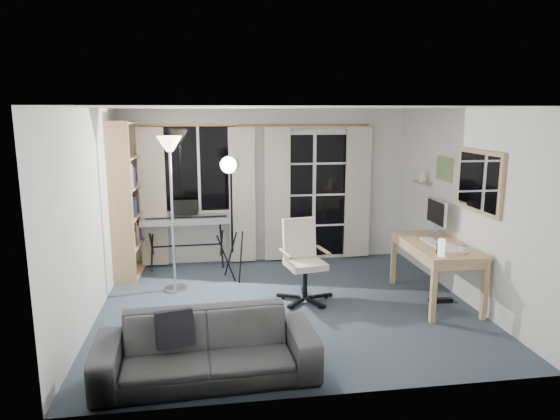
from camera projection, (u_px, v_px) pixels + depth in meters
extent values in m
cube|color=#323E4A|center=(287.00, 307.00, 6.15)|extent=(4.50, 4.00, 0.02)
cube|color=white|center=(199.00, 168.00, 7.63)|extent=(1.20, 0.06, 1.40)
cube|color=black|center=(199.00, 169.00, 7.60)|extent=(1.10, 0.02, 1.30)
cube|color=white|center=(199.00, 169.00, 7.59)|extent=(0.04, 0.03, 1.30)
cube|color=white|center=(313.00, 196.00, 7.98)|extent=(1.32, 0.06, 2.11)
cube|color=black|center=(295.00, 197.00, 7.91)|extent=(0.55, 0.02, 1.95)
cube|color=black|center=(332.00, 196.00, 8.00)|extent=(0.55, 0.02, 1.95)
cube|color=white|center=(314.00, 196.00, 7.94)|extent=(0.05, 0.04, 2.05)
cube|color=white|center=(314.00, 226.00, 8.04)|extent=(1.15, 0.03, 0.03)
cube|color=white|center=(314.00, 195.00, 7.94)|extent=(1.15, 0.03, 0.03)
cube|color=white|center=(314.00, 164.00, 7.84)|extent=(1.15, 0.03, 0.03)
cylinder|color=gold|center=(257.00, 125.00, 7.56)|extent=(3.50, 0.03, 0.03)
cube|color=beige|center=(153.00, 198.00, 7.51)|extent=(0.40, 0.07, 2.10)
cube|color=beige|center=(242.00, 195.00, 7.71)|extent=(0.40, 0.07, 2.10)
cube|color=beige|center=(277.00, 195.00, 7.79)|extent=(0.40, 0.07, 2.10)
cube|color=beige|center=(358.00, 193.00, 7.97)|extent=(0.40, 0.07, 2.10)
cube|color=tan|center=(119.00, 205.00, 6.70)|extent=(0.36, 0.05, 2.24)
cube|color=tan|center=(133.00, 193.00, 7.68)|extent=(0.36, 0.05, 2.24)
cube|color=tan|center=(115.00, 199.00, 7.17)|extent=(0.08, 1.01, 2.24)
cube|color=tan|center=(131.00, 271.00, 7.40)|extent=(0.41, 1.02, 0.03)
cube|color=tan|center=(129.00, 244.00, 7.32)|extent=(0.41, 1.02, 0.03)
cube|color=tan|center=(127.00, 216.00, 7.24)|extent=(0.41, 1.02, 0.03)
cube|color=tan|center=(126.00, 187.00, 7.15)|extent=(0.41, 1.02, 0.03)
cube|color=tan|center=(124.00, 157.00, 7.07)|extent=(0.41, 1.02, 0.03)
cube|color=tan|center=(122.00, 123.00, 6.98)|extent=(0.41, 1.02, 0.03)
cube|color=white|center=(124.00, 240.00, 6.89)|extent=(0.25, 0.08, 0.29)
cube|color=#B75E4C|center=(126.00, 241.00, 7.00)|extent=(0.25, 0.06, 0.23)
cube|color=#2C2C2C|center=(127.00, 238.00, 7.09)|extent=(0.25, 0.05, 0.26)
cube|color=#B75E4C|center=(128.00, 234.00, 7.16)|extent=(0.25, 0.05, 0.33)
cube|color=white|center=(130.00, 235.00, 7.25)|extent=(0.25, 0.07, 0.26)
cube|color=#AC6A31|center=(131.00, 233.00, 7.35)|extent=(0.25, 0.05, 0.27)
cube|color=#3A51B0|center=(132.00, 231.00, 7.44)|extent=(0.25, 0.07, 0.27)
cube|color=#B75E4C|center=(133.00, 230.00, 7.53)|extent=(0.25, 0.05, 0.26)
cube|color=#AC6A31|center=(134.00, 229.00, 7.61)|extent=(0.25, 0.07, 0.27)
cube|color=#2C2C2C|center=(135.00, 226.00, 7.71)|extent=(0.25, 0.04, 0.29)
cube|color=#3A51B0|center=(122.00, 210.00, 6.80)|extent=(0.25, 0.05, 0.31)
cube|color=#2C2C2C|center=(124.00, 209.00, 6.88)|extent=(0.25, 0.08, 0.30)
cube|color=#2C2C2C|center=(125.00, 209.00, 6.99)|extent=(0.25, 0.05, 0.26)
cube|color=#3A51B0|center=(127.00, 208.00, 7.08)|extent=(0.25, 0.05, 0.24)
cube|color=#3A51B0|center=(128.00, 206.00, 7.15)|extent=(0.25, 0.05, 0.26)
cube|color=#2C2C2C|center=(129.00, 204.00, 7.23)|extent=(0.25, 0.05, 0.31)
cube|color=#2C2C2C|center=(130.00, 205.00, 7.32)|extent=(0.25, 0.06, 0.24)
cube|color=#BB7446|center=(131.00, 203.00, 7.41)|extent=(0.25, 0.06, 0.26)
cube|color=#B75E4C|center=(132.00, 202.00, 7.50)|extent=(0.25, 0.04, 0.27)
cube|color=#2C2C2C|center=(133.00, 201.00, 7.57)|extent=(0.25, 0.04, 0.26)
cube|color=#AC6A31|center=(120.00, 178.00, 6.72)|extent=(0.25, 0.05, 0.32)
cube|color=#2C2C2C|center=(122.00, 180.00, 6.81)|extent=(0.25, 0.04, 0.24)
cube|color=white|center=(123.00, 176.00, 6.87)|extent=(0.25, 0.05, 0.33)
cube|color=white|center=(124.00, 176.00, 6.96)|extent=(0.25, 0.05, 0.31)
cube|color=#B75E4C|center=(125.00, 178.00, 7.04)|extent=(0.25, 0.05, 0.25)
cube|color=#3A51B0|center=(127.00, 177.00, 7.12)|extent=(0.25, 0.06, 0.26)
cylinder|color=#B2B2B7|center=(176.00, 288.00, 6.71)|extent=(0.40, 0.40, 0.03)
cylinder|color=#B2B2B7|center=(173.00, 219.00, 6.52)|extent=(0.04, 0.04, 1.90)
cone|color=#FFE5B2|center=(169.00, 144.00, 6.33)|extent=(0.43, 0.43, 0.20)
cylinder|color=black|center=(152.00, 247.00, 7.46)|extent=(0.05, 0.65, 0.59)
cylinder|color=black|center=(152.00, 247.00, 7.46)|extent=(0.05, 0.65, 0.59)
cylinder|color=black|center=(221.00, 244.00, 7.64)|extent=(0.05, 0.65, 0.59)
cylinder|color=black|center=(221.00, 244.00, 7.64)|extent=(0.05, 0.65, 0.59)
cylinder|color=black|center=(187.00, 245.00, 7.55)|extent=(1.03, 0.06, 0.02)
cube|color=silver|center=(186.00, 220.00, 7.47)|extent=(1.35, 0.38, 0.09)
cube|color=white|center=(186.00, 219.00, 7.39)|extent=(1.24, 0.18, 0.02)
cube|color=black|center=(186.00, 218.00, 7.42)|extent=(1.20, 0.12, 0.01)
cube|color=black|center=(186.00, 207.00, 7.54)|extent=(0.36, 0.08, 0.22)
cylinder|color=black|center=(241.00, 258.00, 7.03)|extent=(0.10, 0.27, 0.72)
cylinder|color=black|center=(230.00, 255.00, 7.16)|extent=(0.20, 0.22, 0.73)
cylinder|color=black|center=(227.00, 260.00, 6.96)|extent=(0.28, 0.09, 0.73)
cylinder|color=black|center=(232.00, 209.00, 6.91)|extent=(0.04, 0.04, 1.25)
cylinder|color=silver|center=(230.00, 164.00, 6.74)|extent=(0.27, 0.20, 0.24)
cylinder|color=white|center=(228.00, 165.00, 6.66)|extent=(0.20, 0.08, 0.21)
cube|color=black|center=(321.00, 296.00, 6.36)|extent=(0.32, 0.11, 0.04)
cylinder|color=black|center=(326.00, 297.00, 6.39)|extent=(0.06, 0.06, 0.05)
cube|color=black|center=(304.00, 292.00, 6.50)|extent=(0.09, 0.32, 0.04)
cylinder|color=black|center=(303.00, 291.00, 6.58)|extent=(0.06, 0.06, 0.05)
cube|color=black|center=(289.00, 296.00, 6.35)|extent=(0.30, 0.18, 0.04)
cylinder|color=black|center=(283.00, 297.00, 6.38)|extent=(0.06, 0.06, 0.05)
cube|color=black|center=(296.00, 303.00, 6.12)|extent=(0.25, 0.26, 0.04)
cylinder|color=black|center=(292.00, 307.00, 6.06)|extent=(0.06, 0.06, 0.05)
cube|color=black|center=(316.00, 303.00, 6.12)|extent=(0.19, 0.30, 0.04)
cylinder|color=black|center=(320.00, 307.00, 6.07)|extent=(0.06, 0.06, 0.05)
cylinder|color=black|center=(305.00, 281.00, 6.25)|extent=(0.07, 0.07, 0.39)
cube|color=white|center=(305.00, 264.00, 6.20)|extent=(0.52, 0.52, 0.08)
cube|color=white|center=(299.00, 238.00, 6.35)|extent=(0.44, 0.20, 0.51)
cube|color=black|center=(298.00, 235.00, 6.38)|extent=(0.42, 0.17, 0.47)
cylinder|color=tan|center=(286.00, 254.00, 6.11)|extent=(0.11, 0.39, 0.04)
cylinder|color=tan|center=(323.00, 250.00, 6.27)|extent=(0.11, 0.39, 0.04)
cube|color=tan|center=(437.00, 245.00, 6.22)|extent=(0.73, 1.41, 0.04)
cube|color=tan|center=(436.00, 250.00, 6.23)|extent=(0.69, 1.36, 0.10)
cube|color=tan|center=(433.00, 293.00, 5.61)|extent=(0.06, 0.06, 0.70)
cube|color=tan|center=(485.00, 290.00, 5.69)|extent=(0.06, 0.06, 0.70)
cube|color=tan|center=(393.00, 259.00, 6.89)|extent=(0.06, 0.06, 0.70)
cube|color=tan|center=(436.00, 258.00, 6.96)|extent=(0.06, 0.06, 0.70)
cube|color=silver|center=(436.00, 233.00, 6.68)|extent=(0.18, 0.12, 0.01)
cube|color=silver|center=(436.00, 224.00, 6.65)|extent=(0.04, 0.03, 0.22)
cube|color=silver|center=(437.00, 212.00, 6.62)|extent=(0.05, 0.54, 0.34)
cube|color=black|center=(435.00, 212.00, 6.62)|extent=(0.02, 0.50, 0.30)
cube|color=white|center=(431.00, 242.00, 6.25)|extent=(0.15, 0.42, 0.02)
cube|color=white|center=(438.00, 248.00, 5.96)|extent=(0.06, 0.10, 0.02)
cube|color=white|center=(446.00, 246.00, 6.07)|extent=(0.25, 0.32, 0.01)
cube|color=white|center=(451.00, 251.00, 5.88)|extent=(0.22, 0.17, 0.00)
cube|color=black|center=(439.00, 249.00, 5.74)|extent=(0.05, 0.04, 0.12)
cylinder|color=white|center=(441.00, 248.00, 5.64)|extent=(0.08, 0.08, 0.20)
cube|color=black|center=(441.00, 300.00, 6.26)|extent=(0.30, 0.09, 0.05)
imported|color=silver|center=(465.00, 249.00, 5.73)|extent=(0.12, 0.10, 0.12)
cube|color=tan|center=(480.00, 182.00, 5.83)|extent=(0.04, 0.94, 0.74)
cube|color=white|center=(478.00, 182.00, 5.83)|extent=(0.01, 0.84, 0.64)
cube|color=tan|center=(444.00, 169.00, 6.70)|extent=(0.03, 0.42, 0.32)
cube|color=#43866D|center=(443.00, 169.00, 6.69)|extent=(0.00, 0.36, 0.26)
cube|color=tan|center=(423.00, 182.00, 7.22)|extent=(0.16, 0.30, 0.02)
cone|color=white|center=(423.00, 176.00, 7.20)|extent=(0.12, 0.12, 0.15)
imported|color=#313234|center=(207.00, 338.00, 4.43)|extent=(1.98, 0.65, 0.76)
cube|color=black|center=(174.00, 328.00, 4.46)|extent=(0.36, 0.25, 0.34)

